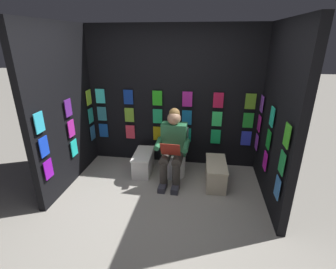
{
  "coord_description": "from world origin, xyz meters",
  "views": [
    {
      "loc": [
        -0.57,
        2.5,
        2.22
      ],
      "look_at": [
        -0.04,
        -0.95,
        0.85
      ],
      "focal_mm": 26.73,
      "sensor_mm": 36.0,
      "label": 1
    }
  ],
  "objects_px": {
    "toilet": "(175,156)",
    "comic_longbox_near": "(143,162)",
    "person_reading": "(173,146)",
    "comic_longbox_far": "(216,173)"
  },
  "relations": [
    {
      "from": "toilet",
      "to": "comic_longbox_near",
      "type": "xyz_separation_m",
      "value": [
        0.55,
        0.04,
        -0.15
      ]
    },
    {
      "from": "comic_longbox_near",
      "to": "comic_longbox_far",
      "type": "bearing_deg",
      "value": 167.44
    },
    {
      "from": "toilet",
      "to": "comic_longbox_far",
      "type": "xyz_separation_m",
      "value": [
        -0.69,
        0.25,
        -0.14
      ]
    },
    {
      "from": "toilet",
      "to": "comic_longbox_near",
      "type": "bearing_deg",
      "value": 6.08
    },
    {
      "from": "person_reading",
      "to": "comic_longbox_near",
      "type": "xyz_separation_m",
      "value": [
        0.54,
        -0.19,
        -0.42
      ]
    },
    {
      "from": "toilet",
      "to": "comic_longbox_near",
      "type": "height_order",
      "value": "toilet"
    },
    {
      "from": "comic_longbox_near",
      "to": "comic_longbox_far",
      "type": "xyz_separation_m",
      "value": [
        -1.24,
        0.21,
        0.01
      ]
    },
    {
      "from": "comic_longbox_far",
      "to": "toilet",
      "type": "bearing_deg",
      "value": -21.76
    },
    {
      "from": "toilet",
      "to": "person_reading",
      "type": "relative_size",
      "value": 0.65
    },
    {
      "from": "toilet",
      "to": "comic_longbox_near",
      "type": "relative_size",
      "value": 1.17
    }
  ]
}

